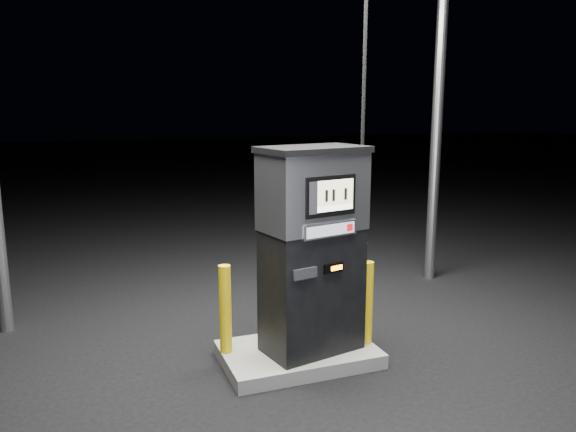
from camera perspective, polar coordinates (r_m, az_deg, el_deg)
name	(u,v)px	position (r m, az deg, el deg)	size (l,w,h in m)	color
ground	(298,361)	(6.17, 1.05, -14.49)	(80.00, 80.00, 0.00)	black
pump_island	(298,354)	(6.13, 1.06, -13.86)	(1.60, 1.00, 0.15)	slate
fuel_dispenser	(313,248)	(5.72, 2.53, -3.30)	(1.22, 0.83, 4.41)	black
bollard_left	(225,309)	(5.87, -6.39, -9.39)	(0.12, 0.12, 0.93)	yellow
bollard_right	(367,303)	(6.12, 8.05, -8.71)	(0.12, 0.12, 0.90)	yellow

